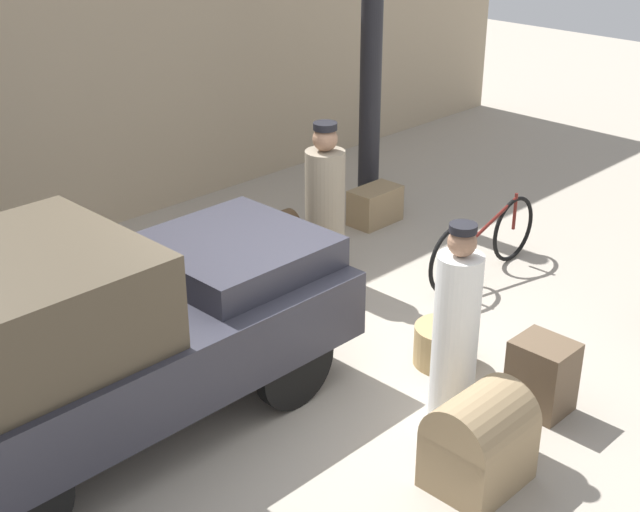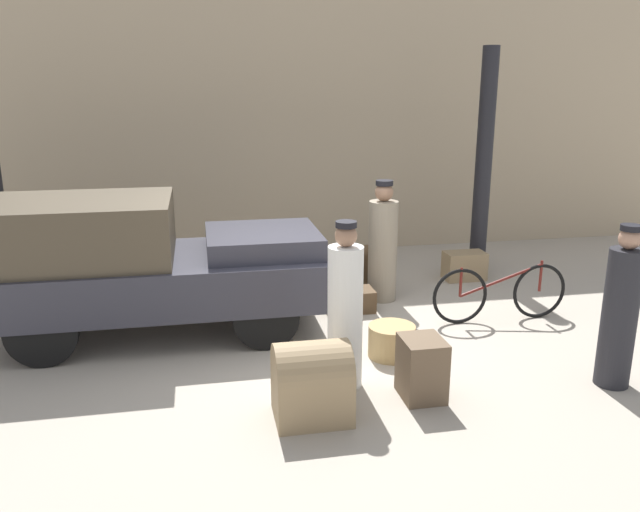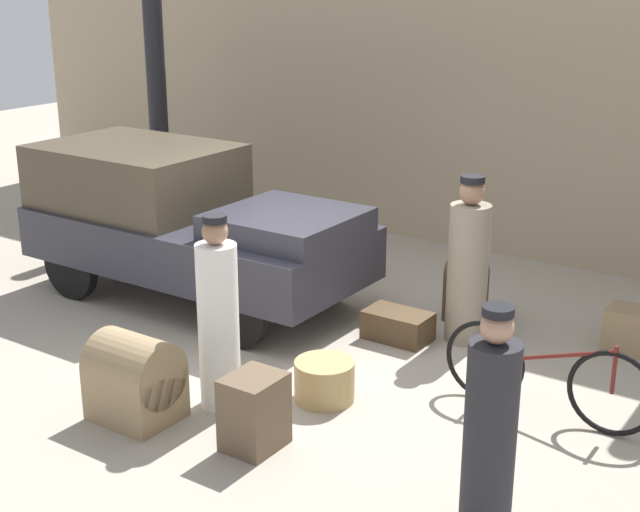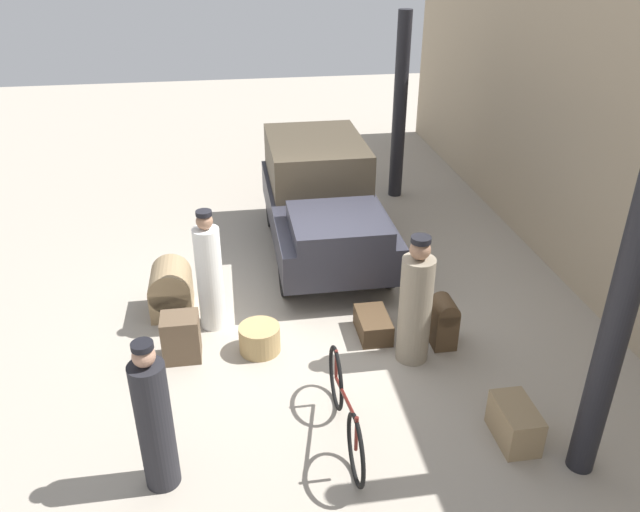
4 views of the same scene
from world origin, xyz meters
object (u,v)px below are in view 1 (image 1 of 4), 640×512
conductor_in_dark_uniform (455,336)px  trunk_wicker_pale (311,297)px  suitcase_small_leather (542,376)px  suitcase_tan_flat (375,205)px  truck (78,335)px  trunk_barrel_dark (278,242)px  wicker_basket (444,345)px  bicycle (484,243)px  porter_carrying_trunk (325,211)px  trunk_umber_medium (479,441)px

conductor_in_dark_uniform → trunk_wicker_pale: 2.23m
suitcase_small_leather → suitcase_tan_flat: size_ratio=0.96×
truck → trunk_barrel_dark: 3.21m
wicker_basket → suitcase_tan_flat: size_ratio=0.84×
truck → trunk_barrel_dark: truck is taller
wicker_basket → trunk_barrel_dark: bearing=84.7°
suitcase_tan_flat → trunk_wicker_pale: bearing=-153.9°
bicycle → porter_carrying_trunk: 1.69m
conductor_in_dark_uniform → porter_carrying_trunk: bearing=65.6°
bicycle → trunk_barrel_dark: (-1.45, 1.55, -0.01)m
porter_carrying_trunk → bicycle: bearing=-41.3°
porter_carrying_trunk → truck: bearing=-168.7°
bicycle → suitcase_tan_flat: bearing=80.5°
wicker_basket → suitcase_tan_flat: (1.96, 2.51, 0.04)m
suitcase_small_leather → suitcase_tan_flat: (1.96, 3.47, -0.08)m
bicycle → porter_carrying_trunk: porter_carrying_trunk is taller
conductor_in_dark_uniform → trunk_umber_medium: (-0.43, -0.56, -0.42)m
suitcase_tan_flat → suitcase_small_leather: bearing=-119.4°
trunk_barrel_dark → porter_carrying_trunk: bearing=-64.7°
trunk_barrel_dark → trunk_umber_medium: bearing=-110.9°
trunk_wicker_pale → trunk_umber_medium: bearing=-110.4°
porter_carrying_trunk → trunk_barrel_dark: (-0.22, 0.46, -0.41)m
porter_carrying_trunk → suitcase_tan_flat: bearing=23.3°
truck → suitcase_small_leather: (2.74, -2.18, -0.61)m
porter_carrying_trunk → trunk_barrel_dark: bearing=115.3°
conductor_in_dark_uniform → suitcase_tan_flat: size_ratio=2.70×
bicycle → trunk_barrel_dark: bearing=133.2°
wicker_basket → suitcase_tan_flat: bearing=52.1°
wicker_basket → conductor_in_dark_uniform: bearing=-139.3°
porter_carrying_trunk → suitcase_tan_flat: size_ratio=2.71×
truck → suitcase_small_leather: 3.56m
conductor_in_dark_uniform → trunk_barrel_dark: 3.06m
truck → suitcase_tan_flat: truck is taller
truck → trunk_barrel_dark: bearing=20.3°
wicker_basket → conductor_in_dark_uniform: 1.07m
truck → suitcase_tan_flat: 4.92m
conductor_in_dark_uniform → suitcase_small_leather: bearing=-30.0°
wicker_basket → bicycle: bearing=24.9°
bicycle → trunk_umber_medium: bearing=-145.4°
bicycle → trunk_umber_medium: bicycle is taller
bicycle → conductor_in_dark_uniform: bearing=-150.0°
bicycle → trunk_barrel_dark: size_ratio=2.67×
suitcase_tan_flat → bicycle: bearing=-99.5°
wicker_basket → porter_carrying_trunk: 2.00m
truck → wicker_basket: 3.09m
conductor_in_dark_uniform → suitcase_small_leather: size_ratio=2.81×
conductor_in_dark_uniform → trunk_umber_medium: conductor_in_dark_uniform is taller
trunk_barrel_dark → suitcase_tan_flat: 1.76m
suitcase_tan_flat → trunk_wicker_pale: size_ratio=0.95×
conductor_in_dark_uniform → trunk_barrel_dark: conductor_in_dark_uniform is taller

